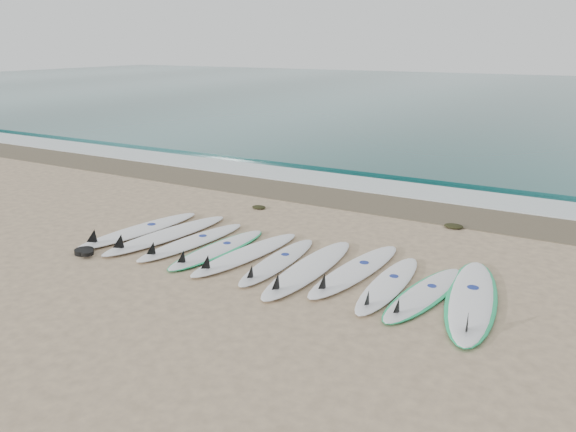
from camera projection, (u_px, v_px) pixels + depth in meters
The scene contains 19 objects.
ground at pixel (282, 261), 9.27m from camera, with size 120.00×120.00×0.00m, color tan.
ocean at pixel (533, 97), 36.29m from camera, with size 120.00×55.00×0.03m, color #1D5454.
wet_sand_band at pixel (373, 202), 12.68m from camera, with size 120.00×1.80×0.01m, color brown.
foam_band at pixel (393, 188), 13.84m from camera, with size 120.00×1.40×0.04m, color silver.
wave_crest at pixel (412, 175), 15.08m from camera, with size 120.00×1.00×0.10m, color #1D5454.
surfboard_0 at pixel (137, 230), 10.61m from camera, with size 0.97×2.82×0.35m.
surfboard_1 at pixel (164, 235), 10.35m from camera, with size 1.02×2.91×0.36m.
surfboard_2 at pixel (190, 242), 10.01m from camera, with size 0.85×2.56×0.32m.
surfboard_3 at pixel (217, 249), 9.69m from camera, with size 0.77×2.43×0.30m.
surfboard_4 at pixel (244, 254), 9.43m from camera, with size 0.91×2.63×0.33m.
surfboard_5 at pixel (277, 262), 9.12m from camera, with size 0.55×2.36×0.30m.
surfboard_6 at pixel (307, 269), 8.81m from camera, with size 0.59×2.79×0.36m.
surfboard_7 at pixel (354, 271), 8.75m from camera, with size 0.85×2.68×0.34m.
surfboard_8 at pixel (387, 285), 8.25m from camera, with size 0.50×2.36×0.30m.
surfboard_9 at pixel (424, 294), 7.98m from camera, with size 0.91×2.37×0.29m.
surfboard_10 at pixel (471, 299), 7.79m from camera, with size 1.12×2.96×0.37m.
seaweed_near at pixel (259, 207), 12.21m from camera, with size 0.32×0.25×0.06m, color black.
seaweed_far at pixel (454, 226), 10.94m from camera, with size 0.37×0.29×0.07m, color black.
leash_coil at pixel (85, 252), 9.56m from camera, with size 0.46×0.36×0.11m.
Camera 1 is at (4.33, -7.46, 3.48)m, focal length 35.00 mm.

